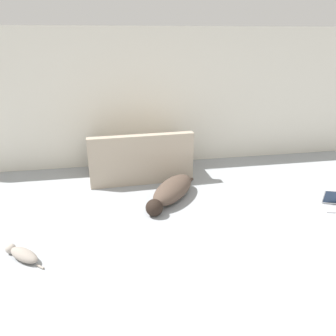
# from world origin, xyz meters

# --- Properties ---
(ground_plane) EXTENTS (20.00, 20.00, 0.00)m
(ground_plane) POSITION_xyz_m (0.00, 0.00, 0.00)
(ground_plane) COLOR #999EA3
(wall_back) EXTENTS (7.91, 0.06, 2.40)m
(wall_back) POSITION_xyz_m (0.00, 3.91, 1.20)
(wall_back) COLOR silver
(wall_back) RESTS_ON ground_plane
(couch) EXTENTS (1.70, 0.87, 0.82)m
(couch) POSITION_xyz_m (-0.40, 3.27, 0.28)
(couch) COLOR tan
(couch) RESTS_ON ground_plane
(dog) EXTENTS (0.97, 1.22, 0.29)m
(dog) POSITION_xyz_m (-0.04, 2.32, 0.14)
(dog) COLOR #4C3D33
(dog) RESTS_ON ground_plane
(cat) EXTENTS (0.49, 0.45, 0.12)m
(cat) POSITION_xyz_m (-1.88, 1.25, 0.06)
(cat) COLOR gray
(cat) RESTS_ON ground_plane
(laptop_open) EXTENTS (0.41, 0.38, 0.24)m
(laptop_open) POSITION_xyz_m (2.21, 1.69, 0.08)
(laptop_open) COLOR #B7B7BC
(laptop_open) RESTS_ON ground_plane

